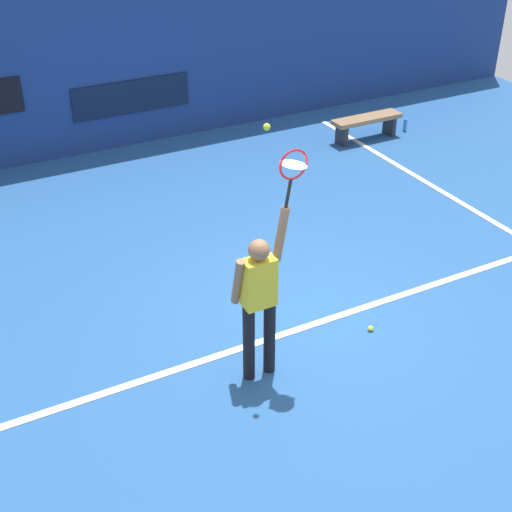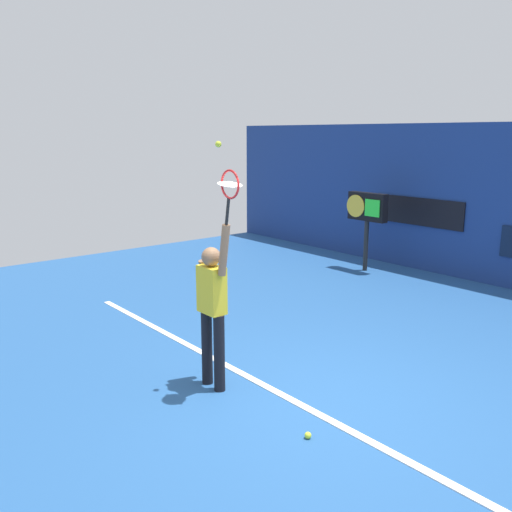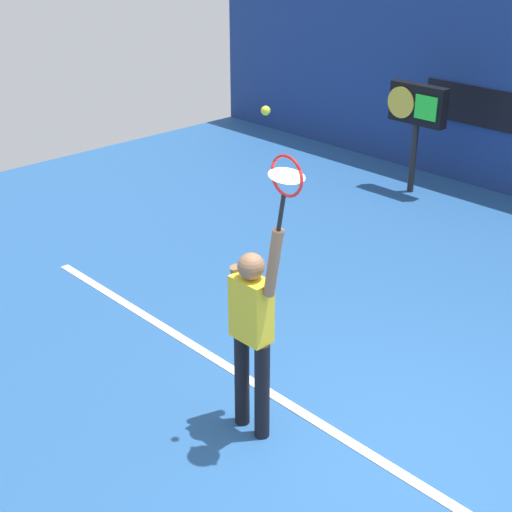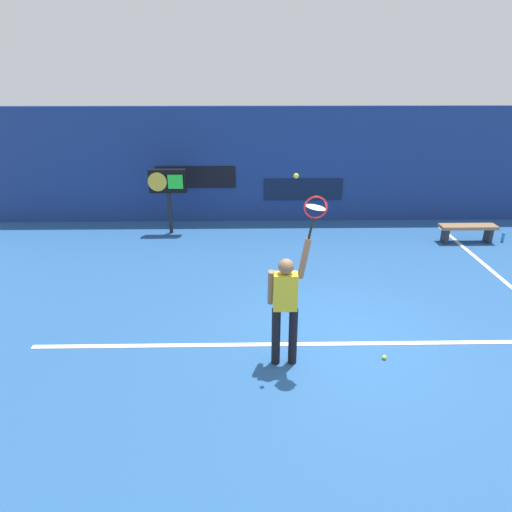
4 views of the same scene
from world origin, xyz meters
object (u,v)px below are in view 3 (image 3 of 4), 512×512
Objects in this scene: tennis_racket at (286,180)px; tennis_ball at (266,111)px; scoreboard_clock at (417,109)px; tennis_player at (252,329)px.

tennis_ball is at bearing 169.34° from tennis_racket.
tennis_racket reaches higher than scoreboard_clock.
tennis_player is 1.17× the size of scoreboard_clock.
tennis_racket is 0.37× the size of scoreboard_clock.
tennis_racket is 6.65m from scoreboard_clock.
tennis_ball reaches higher than tennis_racket.
tennis_racket reaches higher than tennis_player.
tennis_player is 1.42m from tennis_racket.
scoreboard_clock is at bearing 116.57° from tennis_racket.
scoreboard_clock is at bearing 114.68° from tennis_ball.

